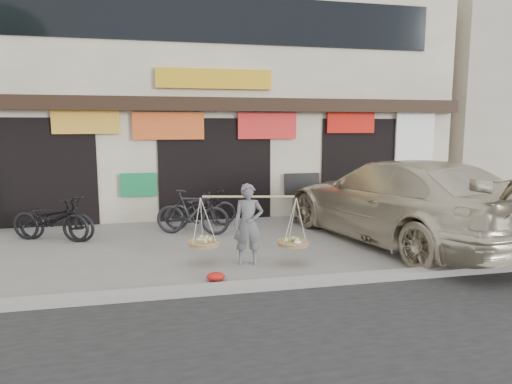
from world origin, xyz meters
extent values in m
plane|color=gray|center=(0.00, 0.00, 0.00)|extent=(70.00, 70.00, 0.00)
cube|color=gray|center=(0.00, -2.00, 0.06)|extent=(70.00, 0.25, 0.12)
cube|color=beige|center=(0.00, 6.50, 3.50)|extent=(14.00, 6.00, 7.00)
cube|color=black|center=(0.00, 3.48, 5.20)|extent=(12.00, 0.06, 1.20)
cube|color=black|center=(0.00, 3.35, 3.05)|extent=(14.00, 0.35, 0.35)
cube|color=black|center=(-4.50, 3.75, 1.35)|extent=(3.00, 0.60, 2.70)
cube|color=black|center=(0.00, 3.75, 1.35)|extent=(3.00, 0.60, 2.70)
cube|color=black|center=(4.50, 3.75, 1.35)|extent=(3.00, 0.60, 2.70)
cube|color=gold|center=(-3.20, 3.42, 2.60)|extent=(1.60, 0.08, 0.60)
cube|color=orange|center=(-1.20, 3.42, 2.50)|extent=(1.80, 0.08, 0.70)
cube|color=red|center=(1.40, 3.42, 2.50)|extent=(1.60, 0.08, 0.70)
cube|color=red|center=(3.80, 3.42, 2.60)|extent=(1.40, 0.08, 0.60)
cube|color=white|center=(5.80, 3.42, 2.20)|extent=(1.20, 0.08, 1.40)
cube|color=#188447|center=(-2.00, 3.42, 1.00)|extent=(0.90, 0.08, 0.60)
cube|color=black|center=(2.40, 3.42, 0.90)|extent=(1.00, 0.08, 0.60)
cube|color=gold|center=(0.00, 3.42, 3.70)|extent=(3.00, 0.08, 0.50)
imported|color=slate|center=(0.04, -0.68, 0.74)|extent=(0.60, 0.46, 1.47)
cylinder|color=tan|center=(0.04, -0.68, 1.24)|extent=(1.62, 0.40, 0.04)
cylinder|color=#9B774A|center=(-0.75, -0.50, 0.38)|extent=(0.56, 0.56, 0.07)
ellipsoid|color=#A5BF66|center=(-0.75, -0.50, 0.44)|extent=(0.39, 0.39, 0.10)
cylinder|color=#9B774A|center=(0.83, -0.85, 0.38)|extent=(0.56, 0.56, 0.07)
ellipsoid|color=#A5BF66|center=(0.83, -0.85, 0.44)|extent=(0.39, 0.39, 0.10)
imported|color=black|center=(-3.83, 1.92, 0.48)|extent=(1.93, 1.31, 0.96)
imported|color=black|center=(-0.76, 1.85, 0.52)|extent=(1.79, 1.07, 1.04)
imported|color=black|center=(-0.49, 2.57, 0.47)|extent=(1.88, 0.92, 0.95)
imported|color=black|center=(-3.72, 1.92, 0.48)|extent=(1.93, 1.31, 0.96)
imported|color=beige|center=(3.54, 0.26, 0.90)|extent=(3.78, 6.57, 1.79)
cube|color=black|center=(2.91, 3.13, 0.55)|extent=(1.68, 0.46, 0.45)
cube|color=silver|center=(2.89, 3.20, 0.45)|extent=(0.44, 0.12, 0.12)
ellipsoid|color=red|center=(-0.66, -1.47, 0.07)|extent=(0.31, 0.25, 0.14)
camera|label=1|loc=(-1.56, -8.57, 2.49)|focal=32.00mm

